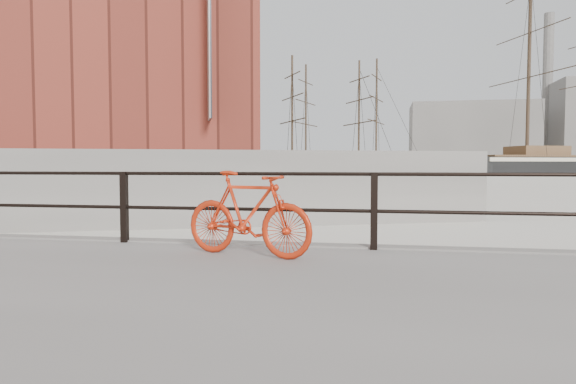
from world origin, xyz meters
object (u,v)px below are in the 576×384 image
at_px(bicycle, 248,214).
at_px(workboat_near, 80,185).
at_px(schooner_left, 326,175).
at_px(schooner_mid, 340,173).
at_px(workboat_far, 122,179).

height_order(bicycle, workboat_near, workboat_near).
bearing_deg(schooner_left, workboat_near, -138.96).
relative_size(schooner_left, workboat_near, 1.86).
relative_size(schooner_mid, schooner_left, 1.22).
distance_m(bicycle, schooner_left, 69.13).
xyz_separation_m(workboat_near, workboat_far, (-5.55, 16.34, 0.00)).
bearing_deg(workboat_near, schooner_mid, 44.86).
bearing_deg(schooner_left, bicycle, -114.48).
relative_size(workboat_near, workboat_far, 1.02).
relative_size(bicycle, schooner_mid, 0.06).
distance_m(bicycle, workboat_near, 35.13).
distance_m(schooner_mid, workboat_near, 57.92).
bearing_deg(bicycle, schooner_left, 112.08).
bearing_deg(workboat_near, bicycle, -84.96).
relative_size(bicycle, workboat_near, 0.14).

